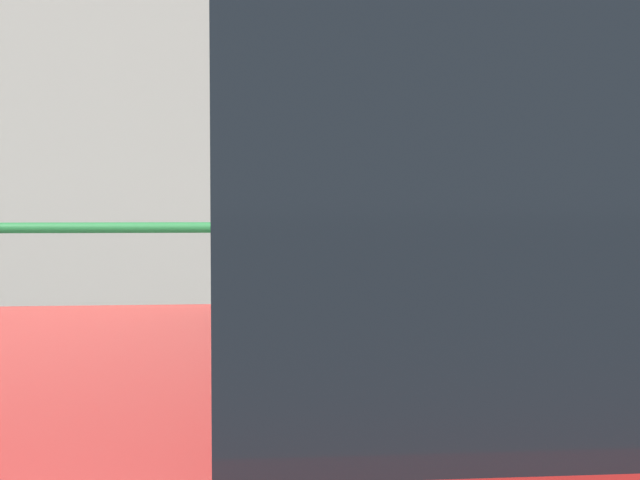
{
  "coord_description": "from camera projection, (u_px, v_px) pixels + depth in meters",
  "views": [
    {
      "loc": [
        0.0,
        -2.95,
        1.43
      ],
      "look_at": [
        0.25,
        0.62,
        1.27
      ],
      "focal_mm": 50.04,
      "sensor_mm": 36.0,
      "label": 1
    }
  ],
  "objects": [
    {
      "name": "parking_meter",
      "position": [
        260.0,
        266.0,
        3.39
      ],
      "size": [
        0.17,
        0.19,
        1.43
      ],
      "rotation": [
        0.0,
        0.0,
        3.22
      ],
      "color": "slate",
      "rests_on": "sidewalk_curb"
    },
    {
      "name": "backdrop_wall",
      "position": [
        259.0,
        154.0,
        8.55
      ],
      "size": [
        32.0,
        0.5,
        3.74
      ],
      "primitive_type": "cube",
      "color": "gray",
      "rests_on": "ground"
    },
    {
      "name": "pedestrian_at_meter",
      "position": [
        409.0,
        292.0,
        3.49
      ],
      "size": [
        0.6,
        0.47,
        1.64
      ],
      "rotation": [
        0.0,
        0.0,
        -2.98
      ],
      "color": "slate",
      "rests_on": "sidewalk_curb"
    },
    {
      "name": "background_railing",
      "position": [
        259.0,
        283.0,
        5.04
      ],
      "size": [
        24.06,
        0.06,
        1.17
      ],
      "color": "#1E602D",
      "rests_on": "sidewalk_curb"
    }
  ]
}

